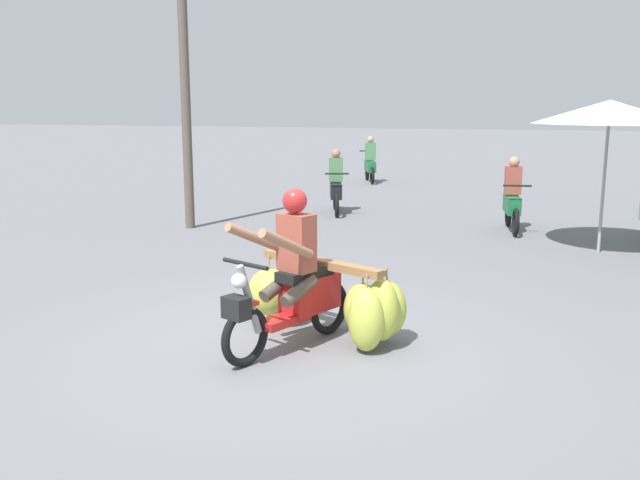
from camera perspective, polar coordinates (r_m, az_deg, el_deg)
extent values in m
plane|color=slate|center=(6.92, -3.23, -8.76)|extent=(120.00, 120.00, 0.00)
torus|color=black|center=(6.35, -6.23, -8.00)|extent=(0.30, 0.55, 0.56)
torus|color=black|center=(7.18, 0.79, -5.64)|extent=(0.30, 0.55, 0.56)
cube|color=red|center=(6.67, -3.09, -6.63)|extent=(0.44, 0.61, 0.08)
cube|color=red|center=(6.90, -0.81, -4.44)|extent=(0.51, 0.70, 0.36)
cube|color=black|center=(6.79, -1.26, -2.80)|extent=(0.48, 0.65, 0.10)
cylinder|color=gray|center=(6.29, -5.90, -4.95)|extent=(0.18, 0.29, 0.69)
cylinder|color=black|center=(6.17, -6.23, -1.99)|extent=(0.53, 0.26, 0.04)
sphere|color=silver|center=(6.16, -6.75, -3.39)|extent=(0.14, 0.14, 0.14)
cube|color=black|center=(6.19, -6.97, -5.60)|extent=(0.28, 0.24, 0.20)
cube|color=red|center=(6.26, -6.29, -5.41)|extent=(0.20, 0.30, 0.04)
cube|color=olive|center=(6.94, 0.00, -1.96)|extent=(1.41, 0.69, 0.08)
cube|color=olive|center=(7.08, 0.95, -1.95)|extent=(1.27, 0.61, 0.06)
ellipsoid|color=#B0BA3F|center=(7.64, -2.22, -3.63)|extent=(0.47, 0.43, 0.48)
cylinder|color=#998459|center=(7.57, -2.24, -1.46)|extent=(0.02, 0.02, 0.18)
ellipsoid|color=#B5BF44|center=(6.70, 5.14, -5.81)|extent=(0.46, 0.45, 0.62)
cylinder|color=#998459|center=(6.61, 5.19, -3.06)|extent=(0.02, 0.02, 0.10)
ellipsoid|color=#B6C046|center=(6.74, 3.56, -5.78)|extent=(0.52, 0.50, 0.53)
cylinder|color=#998459|center=(6.65, 3.59, -3.20)|extent=(0.02, 0.02, 0.16)
ellipsoid|color=#B2BD42|center=(6.89, 5.53, -5.72)|extent=(0.45, 0.41, 0.57)
cylinder|color=#998459|center=(6.80, 5.59, -2.96)|extent=(0.02, 0.02, 0.17)
ellipsoid|color=#B5BF45|center=(7.41, -4.23, -4.33)|extent=(0.60, 0.57, 0.50)
cylinder|color=#998459|center=(7.33, -4.27, -1.95)|extent=(0.02, 0.02, 0.19)
ellipsoid|color=#BCC64B|center=(7.40, -3.02, -4.48)|extent=(0.46, 0.44, 0.63)
cylinder|color=#998459|center=(7.32, -3.05, -1.79)|extent=(0.02, 0.02, 0.14)
ellipsoid|color=#B9C349|center=(6.61, 3.86, -6.60)|extent=(0.46, 0.45, 0.63)
cylinder|color=#998459|center=(6.50, 3.90, -3.53)|extent=(0.02, 0.02, 0.16)
cube|color=#994738|center=(6.63, -1.97, -0.22)|extent=(0.40, 0.34, 0.56)
sphere|color=#B22626|center=(6.54, -2.11, 3.28)|extent=(0.24, 0.24, 0.24)
cylinder|color=#9E7051|center=(6.24, -2.76, -0.34)|extent=(0.32, 0.71, 0.39)
cylinder|color=#9E7051|center=(6.51, -5.26, 0.11)|extent=(0.42, 0.68, 0.39)
cylinder|color=#4C4238|center=(6.55, -1.75, -4.23)|extent=(0.29, 0.45, 0.27)
cylinder|color=#4C4238|center=(6.73, -3.51, -3.80)|extent=(0.29, 0.45, 0.27)
torus|color=black|center=(21.64, 3.94, 5.66)|extent=(0.26, 0.51, 0.52)
torus|color=black|center=(20.55, 4.36, 5.36)|extent=(0.26, 0.51, 0.52)
cube|color=#196638|center=(20.97, 4.19, 6.14)|extent=(0.55, 0.93, 0.32)
cylinder|color=black|center=(21.53, 3.98, 7.40)|extent=(0.48, 0.21, 0.04)
cube|color=#4C7F51|center=(20.92, 4.22, 7.36)|extent=(0.35, 0.29, 0.52)
sphere|color=tan|center=(20.92, 4.22, 8.32)|extent=(0.20, 0.20, 0.20)
torus|color=black|center=(12.88, 15.94, 1.42)|extent=(0.16, 0.53, 0.52)
torus|color=black|center=(13.96, 15.38, 2.18)|extent=(0.16, 0.53, 0.52)
cube|color=#196638|center=(13.48, 15.65, 2.89)|extent=(0.37, 0.93, 0.32)
cylinder|color=black|center=(12.84, 16.07, 4.36)|extent=(0.50, 0.11, 0.04)
cube|color=#994738|center=(13.45, 15.75, 4.80)|extent=(0.33, 0.24, 0.52)
sphere|color=tan|center=(13.39, 15.84, 6.28)|extent=(0.20, 0.20, 0.20)
torus|color=black|center=(14.50, 1.41, 2.91)|extent=(0.23, 0.52, 0.52)
torus|color=black|center=(15.59, 1.26, 3.50)|extent=(0.23, 0.52, 0.52)
cube|color=black|center=(15.11, 1.32, 4.17)|extent=(0.50, 0.93, 0.32)
cylinder|color=black|center=(14.47, 1.41, 5.53)|extent=(0.49, 0.19, 0.04)
cube|color=#4C7F51|center=(15.08, 1.33, 5.88)|extent=(0.35, 0.28, 0.52)
sphere|color=#9E7051|center=(15.03, 1.34, 7.20)|extent=(0.20, 0.20, 0.20)
cylinder|color=#99999E|center=(11.82, 22.49, 4.16)|extent=(0.05, 0.05, 2.16)
cone|color=beige|center=(11.75, 22.92, 9.80)|extent=(2.36, 2.36, 0.37)
cylinder|color=brown|center=(13.35, -11.17, 13.01)|extent=(0.18, 0.18, 5.64)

